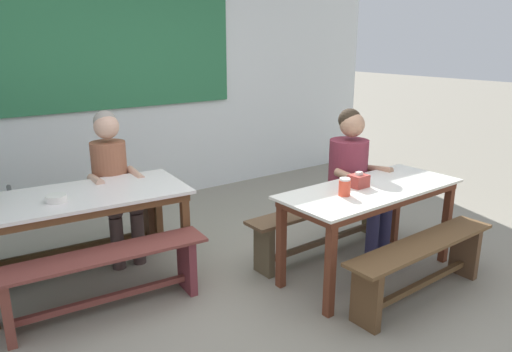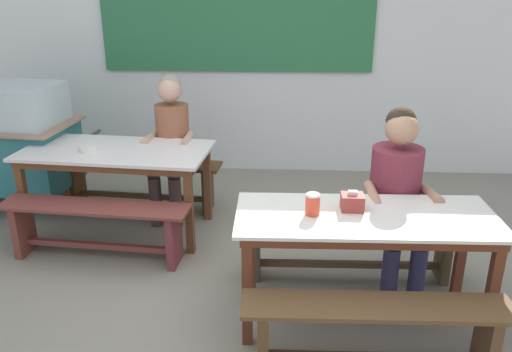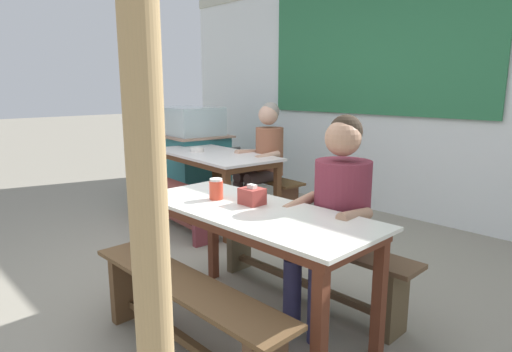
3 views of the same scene
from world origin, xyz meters
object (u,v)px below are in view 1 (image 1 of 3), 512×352
(bench_near_back, at_px, (324,221))
(tissue_box, at_px, (359,181))
(dining_table_far, at_px, (83,203))
(person_center_facing, at_px, (113,175))
(dining_table_near, at_px, (371,197))
(bench_far_back, at_px, (74,227))
(bench_near_front, at_px, (422,262))
(person_right_near_table, at_px, (354,171))
(condiment_jar, at_px, (345,187))
(bench_far_front, at_px, (104,275))
(soup_bowl, at_px, (56,198))

(bench_near_back, xyz_separation_m, tissue_box, (-0.07, -0.44, 0.49))
(dining_table_far, relative_size, person_center_facing, 1.25)
(dining_table_far, xyz_separation_m, dining_table_near, (1.91, -1.19, -0.01))
(person_center_facing, bearing_deg, bench_far_back, 162.47)
(bench_near_back, relative_size, bench_near_front, 1.10)
(person_right_near_table, height_order, condiment_jar, person_right_near_table)
(condiment_jar, bearing_deg, bench_near_back, 58.77)
(tissue_box, bearing_deg, person_center_facing, 133.69)
(dining_table_far, distance_m, bench_far_front, 0.63)
(bench_far_front, bearing_deg, person_right_near_table, -6.17)
(bench_far_back, bearing_deg, soup_bowl, -113.02)
(dining_table_near, distance_m, condiment_jar, 0.36)
(bench_far_front, xyz_separation_m, tissue_box, (1.87, -0.62, 0.51))
(dining_table_far, bearing_deg, bench_near_back, -19.79)
(person_center_facing, xyz_separation_m, person_right_near_table, (1.80, -1.14, 0.01))
(bench_near_front, bearing_deg, dining_table_far, 138.55)
(tissue_box, bearing_deg, soup_bowl, 152.80)
(bench_near_back, xyz_separation_m, bench_near_front, (0.02, -1.01, -0.01))
(bench_far_front, relative_size, tissue_box, 10.91)
(dining_table_near, xyz_separation_m, bench_far_front, (-1.95, 0.68, -0.37))
(dining_table_near, distance_m, soup_bowl, 2.39)
(tissue_box, bearing_deg, condiment_jar, -161.16)
(tissue_box, bearing_deg, dining_table_near, -41.39)
(dining_table_far, height_order, bench_far_front, dining_table_far)
(person_right_near_table, relative_size, condiment_jar, 9.59)
(bench_near_back, height_order, condiment_jar, condiment_jar)
(bench_far_back, relative_size, bench_near_back, 0.97)
(bench_near_back, xyz_separation_m, person_center_facing, (-1.52, 1.08, 0.43))
(bench_far_back, distance_m, condiment_jar, 2.35)
(bench_near_back, bearing_deg, soup_bowl, 163.85)
(person_center_facing, bearing_deg, person_right_near_table, -32.32)
(bench_near_front, relative_size, soup_bowl, 9.92)
(person_center_facing, relative_size, person_right_near_table, 1.00)
(dining_table_far, xyz_separation_m, condiment_jar, (1.58, -1.20, 0.14))
(tissue_box, height_order, condiment_jar, condiment_jar)
(bench_far_back, xyz_separation_m, person_center_facing, (0.34, -0.11, 0.43))
(bench_far_front, relative_size, bench_near_front, 1.03)
(dining_table_far, xyz_separation_m, bench_near_back, (1.90, -0.68, -0.37))
(dining_table_near, distance_m, person_right_near_table, 0.53)
(bench_near_front, distance_m, person_right_near_table, 1.08)
(dining_table_far, xyz_separation_m, person_right_near_table, (2.19, -0.74, 0.07))
(tissue_box, distance_m, soup_bowl, 2.28)
(dining_table_near, distance_m, person_center_facing, 2.20)
(bench_near_back, bearing_deg, person_center_facing, 144.55)
(bench_near_back, xyz_separation_m, soup_bowl, (-2.10, 0.61, 0.47))
(condiment_jar, bearing_deg, bench_far_back, 132.04)
(bench_far_front, bearing_deg, bench_near_front, -31.26)
(bench_far_front, xyz_separation_m, bench_near_front, (1.96, -1.19, 0.00))
(person_right_near_table, bearing_deg, person_center_facing, 147.68)
(bench_near_back, bearing_deg, condiment_jar, -121.23)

